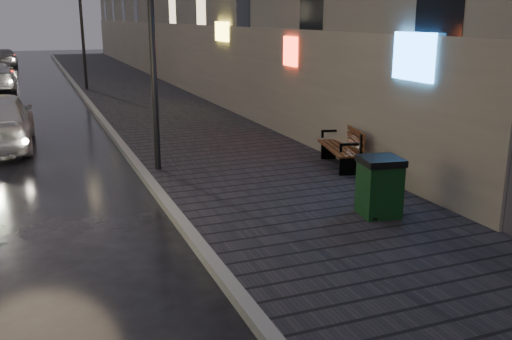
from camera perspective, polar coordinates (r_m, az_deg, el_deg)
The scene contains 8 objects.
ground at distance 7.51m, azimuth -13.89°, elevation -13.44°, with size 120.00×120.00×0.00m, color black.
sidewalk at distance 28.19m, azimuth -12.17°, elevation 7.72°, with size 4.60×58.00×0.15m, color black.
curb at distance 27.90m, azimuth -17.07°, elevation 7.32°, with size 0.20×58.00×0.15m, color slate.
lamp_near at distance 12.85m, azimuth -10.44°, elevation 14.66°, with size 0.36×0.36×5.28m.
lamp_far at distance 28.71m, azimuth -17.07°, elevation 14.37°, with size 0.36×0.36×5.28m.
bench at distance 13.37m, azimuth 8.77°, elevation 2.33°, with size 1.03×1.93×0.94m.
trash_bin at distance 10.16m, azimuth 12.24°, elevation -1.58°, with size 0.77×0.77×1.04m.
car_far at distance 46.13m, azimuth -23.92°, elevation 10.29°, with size 1.59×3.96×1.35m, color gray.
Camera 1 is at (-0.73, -6.59, 3.53)m, focal length 40.00 mm.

